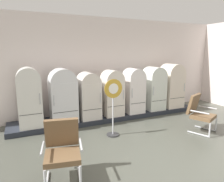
{
  "coord_description": "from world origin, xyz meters",
  "views": [
    {
      "loc": [
        -2.54,
        -2.7,
        2.11
      ],
      "look_at": [
        -0.08,
        2.75,
        0.94
      ],
      "focal_mm": 32.36,
      "sensor_mm": 36.0,
      "label": 1
    }
  ],
  "objects": [
    {
      "name": "armchair_right",
      "position": [
        1.7,
        1.04,
        0.54
      ],
      "size": [
        0.79,
        0.82,
        1.0
      ],
      "color": "silver",
      "rests_on": "ground"
    },
    {
      "name": "display_plinth",
      "position": [
        0.0,
        3.02,
        0.07
      ],
      "size": [
        6.07,
        0.95,
        0.14
      ],
      "primitive_type": "cube",
      "color": "#242832",
      "rests_on": "ground"
    },
    {
      "name": "ground",
      "position": [
        0.0,
        0.0,
        -0.03
      ],
      "size": [
        12.0,
        10.0,
        0.05
      ],
      "primitive_type": "cube",
      "color": "#4B4E45"
    },
    {
      "name": "sign_stand",
      "position": [
        -0.52,
        1.71,
        0.72
      ],
      "size": [
        0.47,
        0.32,
        1.46
      ],
      "color": "#2D2D30",
      "rests_on": "ground"
    },
    {
      "name": "refrigerator_0",
      "position": [
        -2.39,
        2.92,
        0.98
      ],
      "size": [
        0.59,
        0.68,
        1.57
      ],
      "color": "white",
      "rests_on": "display_plinth"
    },
    {
      "name": "back_wall",
      "position": [
        0.0,
        3.66,
        1.62
      ],
      "size": [
        11.76,
        0.12,
        3.2
      ],
      "color": "silver",
      "rests_on": "ground"
    },
    {
      "name": "refrigerator_1",
      "position": [
        -1.52,
        2.92,
        0.93
      ],
      "size": [
        0.72,
        0.68,
        1.51
      ],
      "color": "white",
      "rests_on": "display_plinth"
    },
    {
      "name": "refrigerator_3",
      "position": [
        -0.01,
        2.89,
        0.89
      ],
      "size": [
        0.59,
        0.63,
        1.42
      ],
      "color": "silver",
      "rests_on": "display_plinth"
    },
    {
      "name": "refrigerator_6",
      "position": [
        2.34,
        2.93,
        0.96
      ],
      "size": [
        0.69,
        0.7,
        1.55
      ],
      "color": "silver",
      "rests_on": "display_plinth"
    },
    {
      "name": "armchair_left",
      "position": [
        -2.01,
        0.48,
        0.54
      ],
      "size": [
        0.71,
        0.74,
        1.0
      ],
      "color": "silver",
      "rests_on": "ground"
    },
    {
      "name": "refrigerator_5",
      "position": [
        1.57,
        2.92,
        0.92
      ],
      "size": [
        0.62,
        0.68,
        1.46
      ],
      "color": "silver",
      "rests_on": "display_plinth"
    },
    {
      "name": "refrigerator_4",
      "position": [
        0.76,
        2.89,
        0.91
      ],
      "size": [
        0.58,
        0.63,
        1.44
      ],
      "color": "white",
      "rests_on": "display_plinth"
    },
    {
      "name": "refrigerator_2",
      "position": [
        -0.76,
        2.93,
        0.87
      ],
      "size": [
        0.6,
        0.72,
        1.37
      ],
      "color": "silver",
      "rests_on": "display_plinth"
    }
  ]
}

